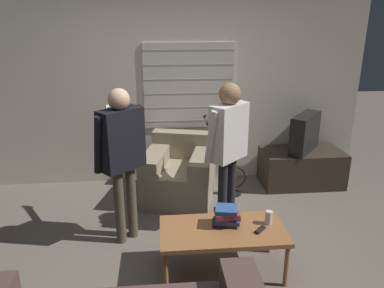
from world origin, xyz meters
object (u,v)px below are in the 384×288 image
object	(u,v)px
floor_fan	(234,181)
tv	(305,133)
soda_can	(269,217)
book_stack	(227,216)
armchair_beige	(180,173)
person_left_standing	(121,148)
spare_remote	(260,230)
coffee_table	(223,233)
person_right_standing	(228,138)

from	to	relation	value
floor_fan	tv	bearing A→B (deg)	13.10
tv	soda_can	size ratio (longest dim) A/B	4.86
book_stack	tv	bearing A→B (deg)	51.34
book_stack	floor_fan	xyz separation A→B (m)	(0.37, 1.47, -0.34)
tv	book_stack	xyz separation A→B (m)	(-1.36, -1.70, -0.21)
armchair_beige	person_left_standing	distance (m)	1.30
tv	spare_remote	world-z (taller)	tv
armchair_beige	book_stack	size ratio (longest dim) A/B	4.11
coffee_table	armchair_beige	bearing A→B (deg)	100.52
coffee_table	person_right_standing	distance (m)	1.04
person_right_standing	armchair_beige	bearing A→B (deg)	79.23
floor_fan	armchair_beige	bearing A→B (deg)	179.67
coffee_table	soda_can	xyz separation A→B (m)	(0.43, 0.05, 0.10)
person_left_standing	spare_remote	xyz separation A→B (m)	(1.23, -0.69, -0.56)
tv	spare_remote	size ratio (longest dim) A/B	5.06
soda_can	spare_remote	size ratio (longest dim) A/B	1.04
armchair_beige	book_stack	world-z (taller)	armchair_beige
tv	floor_fan	size ratio (longest dim) A/B	1.54
armchair_beige	tv	bearing A→B (deg)	-158.16
tv	person_right_standing	bearing A→B (deg)	-11.85
armchair_beige	person_left_standing	world-z (taller)	person_left_standing
spare_remote	floor_fan	distance (m)	1.62
tv	book_stack	size ratio (longest dim) A/B	2.32
soda_can	floor_fan	xyz separation A→B (m)	(-0.01, 1.48, -0.32)
book_stack	spare_remote	xyz separation A→B (m)	(0.28, -0.13, -0.08)
armchair_beige	tv	size ratio (longest dim) A/B	1.77
person_left_standing	spare_remote	distance (m)	1.51
book_stack	spare_remote	world-z (taller)	book_stack
armchair_beige	coffee_table	world-z (taller)	armchair_beige
coffee_table	book_stack	distance (m)	0.15
tv	floor_fan	world-z (taller)	tv
person_right_standing	soda_can	size ratio (longest dim) A/B	12.70
coffee_table	person_right_standing	world-z (taller)	person_right_standing
armchair_beige	person_right_standing	world-z (taller)	person_right_standing
person_right_standing	floor_fan	size ratio (longest dim) A/B	4.03
tv	floor_fan	distance (m)	1.15
book_stack	soda_can	bearing A→B (deg)	-2.08
coffee_table	spare_remote	world-z (taller)	spare_remote
soda_can	floor_fan	bearing A→B (deg)	90.36
coffee_table	soda_can	distance (m)	0.44
tv	spare_remote	bearing A→B (deg)	9.78
tv	book_stack	world-z (taller)	tv
person_left_standing	person_right_standing	distance (m)	1.10
coffee_table	book_stack	bearing A→B (deg)	57.40
armchair_beige	person_right_standing	distance (m)	1.10
floor_fan	coffee_table	bearing A→B (deg)	-105.20
book_stack	soda_can	size ratio (longest dim) A/B	2.10
soda_can	armchair_beige	bearing A→B (deg)	115.62
person_right_standing	spare_remote	xyz separation A→B (m)	(0.14, -0.88, -0.56)
armchair_beige	coffee_table	xyz separation A→B (m)	(0.29, -1.54, 0.08)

